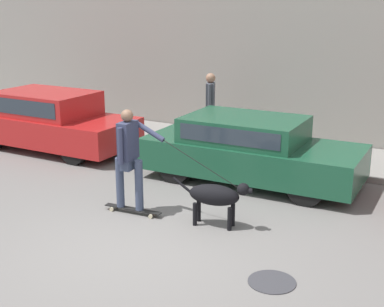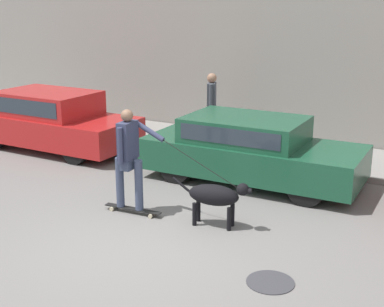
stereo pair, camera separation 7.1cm
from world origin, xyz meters
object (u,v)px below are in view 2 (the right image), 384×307
object	(u,v)px
parked_car_0	(53,121)
pedestrian_with_bag	(212,105)
parked_car_1	(250,150)
dog	(216,196)
skateboarder	(129,155)

from	to	relation	value
parked_car_0	pedestrian_with_bag	distance (m)	3.83
parked_car_0	parked_car_1	distance (m)	5.12
dog	pedestrian_with_bag	size ratio (longest dim) A/B	0.77
parked_car_0	parked_car_1	xyz separation A→B (m)	(5.12, -0.00, -0.04)
parked_car_0	dog	world-z (taller)	parked_car_0
dog	pedestrian_with_bag	xyz separation A→B (m)	(-2.15, 4.11, 0.57)
skateboarder	parked_car_1	bearing A→B (deg)	61.55
parked_car_0	dog	size ratio (longest dim) A/B	3.16
parked_car_0	skateboarder	size ratio (longest dim) A/B	1.70
parked_car_1	skateboarder	xyz separation A→B (m)	(-1.13, -2.48, 0.38)
parked_car_1	pedestrian_with_bag	world-z (taller)	pedestrian_with_bag
parked_car_0	skateboarder	world-z (taller)	skateboarder
skateboarder	pedestrian_with_bag	bearing A→B (deg)	94.66
parked_car_1	dog	world-z (taller)	parked_car_1
parked_car_0	pedestrian_with_bag	xyz separation A→B (m)	(3.34, 1.84, 0.40)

